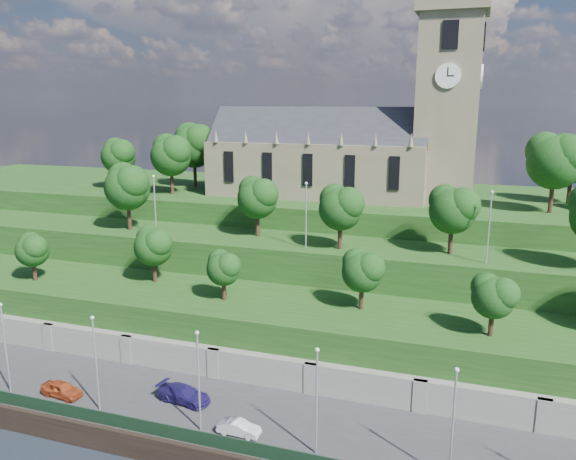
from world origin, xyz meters
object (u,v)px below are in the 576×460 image
(car_left, at_px, (62,389))
(car_right, at_px, (184,394))
(car_middle, at_px, (239,428))
(church, at_px, (351,146))

(car_left, xyz_separation_m, car_right, (11.24, 2.75, 0.04))
(car_left, bearing_deg, car_middle, -85.99)
(car_left, distance_m, car_right, 11.57)
(car_left, height_order, car_middle, car_left)
(church, relative_size, car_left, 9.35)
(church, xyz_separation_m, car_right, (-6.33, -39.86, -19.78))
(church, bearing_deg, car_right, -99.02)
(car_left, xyz_separation_m, car_middle, (18.07, -0.44, -0.11))
(car_left, height_order, car_right, car_right)
(car_left, bearing_deg, car_right, -70.84)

